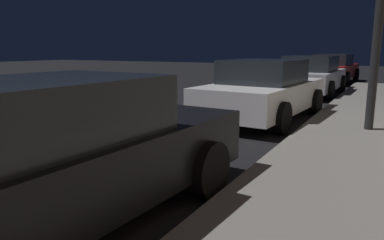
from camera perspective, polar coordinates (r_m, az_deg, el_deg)
car_black at (r=3.63m, az=-20.98°, el=-5.29°), size 2.14×4.48×1.43m
car_white at (r=8.89m, az=11.19°, el=4.57°), size 2.22×4.37×1.43m
car_silver at (r=14.24m, az=18.14°, el=6.66°), size 2.13×4.38×1.43m
car_red at (r=19.79m, az=21.33°, el=7.54°), size 2.15×4.68×1.43m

